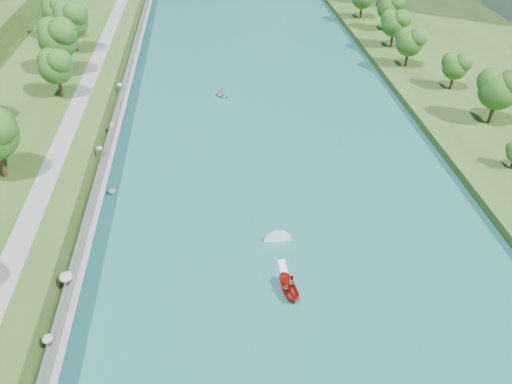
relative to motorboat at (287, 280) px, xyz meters
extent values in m
plane|color=#2D5119|center=(1.62, -2.45, -0.83)|extent=(260.00, 260.00, 0.00)
cube|color=#1A5D63|center=(1.62, 17.55, -0.78)|extent=(55.00, 240.00, 0.10)
cube|color=slate|center=(-24.23, 17.55, 0.97)|extent=(3.54, 236.00, 4.05)
ellipsoid|color=gray|center=(-24.85, -7.01, 1.57)|extent=(1.11, 1.14, 0.74)
ellipsoid|color=gray|center=(-24.61, 0.91, 2.05)|extent=(1.53, 1.54, 1.01)
ellipsoid|color=gray|center=(-23.85, 9.65, 1.05)|extent=(1.46, 1.62, 0.87)
ellipsoid|color=gray|center=(-22.61, 20.32, -0.36)|extent=(1.07, 1.28, 0.64)
ellipsoid|color=gray|center=(-24.99, 27.87, 2.44)|extent=(0.97, 0.98, 0.73)
ellipsoid|color=gray|center=(-24.35, 37.60, 1.16)|extent=(1.36, 1.49, 1.03)
ellipsoid|color=gray|center=(-23.76, 45.53, 0.98)|extent=(1.70, 2.19, 1.02)
ellipsoid|color=gray|center=(-25.04, 53.04, 1.75)|extent=(1.02, 1.09, 0.75)
cube|color=gray|center=(-30.88, 17.55, 2.72)|extent=(3.00, 200.00, 0.10)
ellipsoid|color=#2C4F15|center=(-34.38, 46.96, 7.89)|extent=(6.27, 6.27, 10.45)
ellipsoid|color=#2C4F15|center=(-36.00, 57.73, 9.18)|extent=(7.81, 7.81, 13.02)
ellipsoid|color=#2C4F15|center=(-36.02, 70.21, 8.92)|extent=(7.51, 7.51, 12.51)
ellipsoid|color=#2C4F15|center=(-40.89, 78.76, 8.53)|extent=(7.03, 7.03, 11.72)
ellipsoid|color=#2C4F15|center=(40.51, 33.00, 6.46)|extent=(6.95, 6.95, 11.58)
ellipsoid|color=#2C4F15|center=(39.63, 47.24, 4.94)|extent=(5.13, 5.13, 8.55)
ellipsoid|color=#2C4F15|center=(34.75, 59.27, 5.59)|extent=(5.91, 5.91, 9.85)
ellipsoid|color=#2C4F15|center=(35.36, 71.11, 5.75)|extent=(6.10, 6.10, 10.17)
ellipsoid|color=#2C4F15|center=(37.92, 82.80, 6.06)|extent=(6.47, 6.47, 10.78)
imported|color=#B7180E|center=(-0.02, -1.38, 0.10)|extent=(2.45, 4.53, 1.66)
imported|color=#66605B|center=(-0.42, -1.78, 0.46)|extent=(0.71, 0.58, 1.68)
imported|color=#66605B|center=(0.48, -0.88, 0.51)|extent=(0.91, 0.73, 1.79)
cube|color=white|center=(-0.02, 1.62, -0.70)|extent=(0.90, 5.00, 0.06)
imported|color=#999DA2|center=(-5.24, 51.14, -0.41)|extent=(3.74, 3.74, 0.64)
imported|color=#66605B|center=(-5.24, 51.14, 0.25)|extent=(0.81, 0.63, 1.47)
camera|label=1|loc=(-7.57, -39.95, 42.03)|focal=35.00mm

